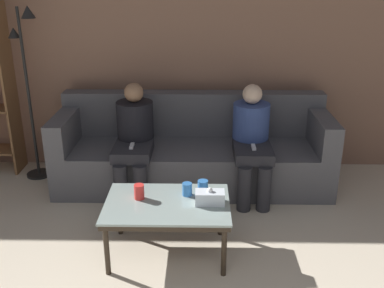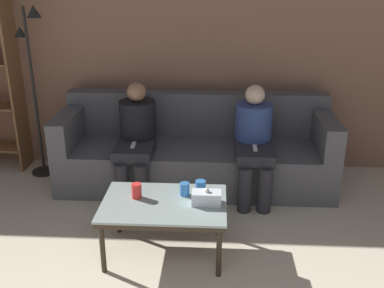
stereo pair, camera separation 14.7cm
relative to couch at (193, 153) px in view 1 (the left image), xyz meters
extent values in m
cube|color=#8C6651|center=(0.00, 0.50, 0.97)|extent=(12.00, 0.06, 2.60)
cube|color=#515156|center=(0.00, -0.06, -0.11)|extent=(2.73, 0.87, 0.43)
cube|color=#515156|center=(0.00, 0.27, 0.34)|extent=(2.73, 0.20, 0.46)
cube|color=#515156|center=(-1.28, -0.06, 0.27)|extent=(0.18, 0.87, 0.32)
cube|color=#515156|center=(1.28, -0.06, 0.27)|extent=(0.18, 0.87, 0.32)
cube|color=#8C9E99|center=(-0.18, -1.29, 0.11)|extent=(0.95, 0.64, 0.02)
cube|color=#2D2319|center=(-0.18, -1.29, 0.08)|extent=(0.93, 0.63, 0.04)
cylinder|color=#2D2319|center=(-0.60, -1.56, -0.13)|extent=(0.04, 0.04, 0.39)
cylinder|color=#2D2319|center=(0.24, -1.56, -0.13)|extent=(0.04, 0.04, 0.39)
cylinder|color=#2D2319|center=(-0.60, -1.02, -0.13)|extent=(0.04, 0.04, 0.39)
cylinder|color=#2D2319|center=(0.24, -1.02, -0.13)|extent=(0.04, 0.04, 0.39)
cylinder|color=red|center=(-0.40, -1.23, 0.18)|extent=(0.08, 0.08, 0.12)
cylinder|color=#3372BF|center=(0.09, -1.12, 0.17)|extent=(0.08, 0.08, 0.10)
cylinder|color=#3372BF|center=(-0.03, -1.17, 0.17)|extent=(0.08, 0.08, 0.10)
cube|color=silver|center=(0.14, -1.30, 0.17)|extent=(0.22, 0.12, 0.10)
sphere|color=white|center=(0.14, -1.30, 0.23)|extent=(0.04, 0.04, 0.04)
cube|color=brown|center=(-1.93, 0.27, 0.62)|extent=(0.02, 0.32, 1.89)
cylinder|color=black|center=(-1.68, 0.12, -0.32)|extent=(0.26, 0.26, 0.02)
cylinder|color=black|center=(-1.68, 0.12, 0.56)|extent=(0.03, 0.03, 1.77)
cone|color=black|center=(-1.58, 0.12, 1.39)|extent=(0.14, 0.14, 0.12)
cone|color=black|center=(-1.76, 0.16, 1.19)|extent=(0.12, 0.12, 0.10)
cylinder|color=#28282D|center=(-0.66, -0.58, -0.11)|extent=(0.13, 0.13, 0.43)
cylinder|color=#28282D|center=(-0.48, -0.58, -0.11)|extent=(0.13, 0.13, 0.43)
cube|color=#28282D|center=(-0.57, -0.35, 0.16)|extent=(0.36, 0.47, 0.10)
cylinder|color=black|center=(-0.57, -0.11, 0.34)|extent=(0.36, 0.36, 0.46)
sphere|color=#997051|center=(-0.57, -0.11, 0.67)|extent=(0.19, 0.19, 0.19)
cube|color=white|center=(-0.57, -0.39, 0.22)|extent=(0.04, 0.12, 0.02)
cylinder|color=#28282D|center=(0.48, -0.60, -0.11)|extent=(0.13, 0.13, 0.43)
cylinder|color=#28282D|center=(0.66, -0.60, -0.11)|extent=(0.13, 0.13, 0.43)
cube|color=#28282D|center=(0.57, -0.35, 0.16)|extent=(0.36, 0.49, 0.10)
cylinder|color=#334784|center=(0.57, -0.11, 0.33)|extent=(0.36, 0.36, 0.45)
sphere|color=beige|center=(0.57, -0.11, 0.65)|extent=(0.19, 0.19, 0.19)
cube|color=white|center=(0.57, -0.40, 0.22)|extent=(0.04, 0.12, 0.02)
camera|label=1|loc=(0.06, -4.29, 1.76)|focal=42.00mm
camera|label=2|loc=(0.21, -4.28, 1.76)|focal=42.00mm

